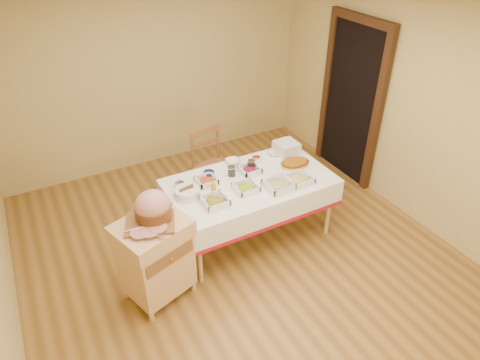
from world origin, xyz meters
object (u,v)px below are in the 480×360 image
object	(u,v)px
dining_chair	(213,166)
ham_on_board	(152,209)
mustard_bottle	(214,188)
bread_basket	(187,193)
plate_stack	(286,148)
preserve_jar_left	(232,172)
butcher_cart	(155,256)
brass_platter	(295,163)
dining_table	(250,192)
preserve_jar_right	(251,165)

from	to	relation	value
dining_chair	ham_on_board	size ratio (longest dim) A/B	2.18
mustard_bottle	bread_basket	world-z (taller)	mustard_bottle
dining_chair	plate_stack	world-z (taller)	dining_chair
preserve_jar_left	plate_stack	size ratio (longest dim) A/B	0.44
butcher_cart	brass_platter	bearing A→B (deg)	12.46
mustard_bottle	preserve_jar_left	bearing A→B (deg)	34.78
preserve_jar_left	bread_basket	bearing A→B (deg)	-166.90
preserve_jar_left	dining_chair	bearing A→B (deg)	84.70
butcher_cart	preserve_jar_left	xyz separation A→B (m)	(1.12, 0.56, 0.30)
butcher_cart	preserve_jar_left	distance (m)	1.29
mustard_bottle	brass_platter	xyz separation A→B (m)	(1.09, 0.08, -0.06)
preserve_jar_left	ham_on_board	bearing A→B (deg)	-153.98
butcher_cart	dining_chair	bearing A→B (deg)	45.21
dining_chair	butcher_cart	bearing A→B (deg)	-134.79
ham_on_board	preserve_jar_left	size ratio (longest dim) A/B	4.09
butcher_cart	bread_basket	size ratio (longest dim) A/B	3.45
mustard_bottle	dining_table	bearing A→B (deg)	5.48
butcher_cart	dining_chair	xyz separation A→B (m)	(1.18, 1.19, 0.01)
butcher_cart	dining_chair	world-z (taller)	dining_chair
preserve_jar_left	bread_basket	world-z (taller)	same
butcher_cart	bread_basket	distance (m)	0.74
plate_stack	dining_chair	bearing A→B (deg)	147.68
dining_chair	bread_basket	size ratio (longest dim) A/B	3.90
dining_chair	mustard_bottle	world-z (taller)	dining_chair
dining_chair	preserve_jar_left	size ratio (longest dim) A/B	8.91
plate_stack	butcher_cart	bearing A→B (deg)	-160.16
ham_on_board	preserve_jar_right	xyz separation A→B (m)	(1.34, 0.54, -0.22)
ham_on_board	preserve_jar_left	bearing A→B (deg)	26.02
dining_chair	preserve_jar_left	xyz separation A→B (m)	(-0.06, -0.63, 0.29)
brass_platter	preserve_jar_right	bearing A→B (deg)	161.85
preserve_jar_right	dining_table	bearing A→B (deg)	-123.26
dining_chair	bread_basket	world-z (taller)	dining_chair
preserve_jar_left	bread_basket	size ratio (longest dim) A/B	0.44
brass_platter	bread_basket	bearing A→B (deg)	179.69
preserve_jar_left	dining_table	bearing A→B (deg)	-54.53
butcher_cart	bread_basket	bearing A→B (deg)	38.82
dining_table	butcher_cart	size ratio (longest dim) A/B	2.02
ham_on_board	butcher_cart	bearing A→B (deg)	-141.97
ham_on_board	dining_chair	bearing A→B (deg)	45.47
dining_table	brass_platter	size ratio (longest dim) A/B	5.11
preserve_jar_right	bread_basket	size ratio (longest dim) A/B	0.44
preserve_jar_left	mustard_bottle	size ratio (longest dim) A/B	0.63
dining_table	plate_stack	bearing A→B (deg)	25.27
bread_basket	dining_chair	bearing A→B (deg)	49.47
dining_table	preserve_jar_left	bearing A→B (deg)	125.47
butcher_cart	bread_basket	world-z (taller)	butcher_cart
bread_basket	mustard_bottle	bearing A→B (deg)	-19.08
butcher_cart	plate_stack	size ratio (longest dim) A/B	3.48
preserve_jar_left	preserve_jar_right	size ratio (longest dim) A/B	1.00
bread_basket	brass_platter	world-z (taller)	bread_basket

